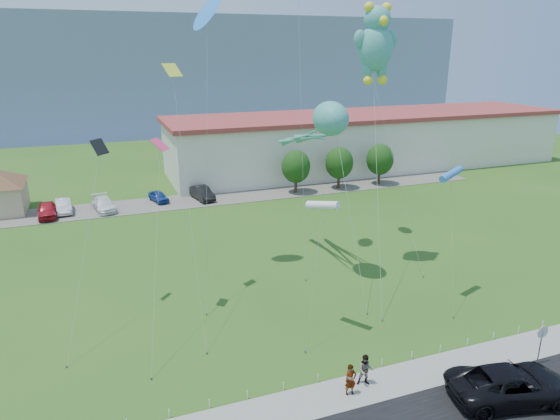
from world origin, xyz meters
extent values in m
plane|color=#285718|center=(0.00, 0.00, 0.00)|extent=(160.00, 160.00, 0.00)
cube|color=gray|center=(0.00, -2.75, 0.05)|extent=(80.00, 2.50, 0.10)
cube|color=#59544C|center=(0.00, 35.00, 0.03)|extent=(70.00, 6.00, 0.06)
cube|color=slate|center=(0.00, 120.00, 12.50)|extent=(160.00, 50.00, 25.00)
cube|color=beige|center=(26.00, 44.00, 3.80)|extent=(60.00, 14.00, 7.60)
cube|color=maroon|center=(26.00, 44.00, 7.90)|extent=(61.00, 15.00, 0.60)
cylinder|color=slate|center=(9.50, -4.20, 1.10)|extent=(0.07, 0.07, 2.20)
cylinder|color=red|center=(9.50, -4.20, 2.10)|extent=(0.76, 0.04, 0.76)
cylinder|color=white|center=(9.50, -4.22, 2.10)|extent=(0.80, 0.02, 0.80)
cylinder|color=white|center=(-11.00, -1.30, 0.25)|extent=(0.05, 0.05, 0.50)
cylinder|color=white|center=(-9.00, -1.30, 0.25)|extent=(0.05, 0.05, 0.50)
cylinder|color=white|center=(-7.00, -1.30, 0.25)|extent=(0.05, 0.05, 0.50)
cylinder|color=white|center=(-5.00, -1.30, 0.25)|extent=(0.05, 0.05, 0.50)
cylinder|color=white|center=(-3.00, -1.30, 0.25)|extent=(0.05, 0.05, 0.50)
cylinder|color=white|center=(-1.00, -1.30, 0.25)|extent=(0.05, 0.05, 0.50)
cylinder|color=white|center=(1.00, -1.30, 0.25)|extent=(0.05, 0.05, 0.50)
cylinder|color=white|center=(3.00, -1.30, 0.25)|extent=(0.05, 0.05, 0.50)
cylinder|color=white|center=(5.00, -1.30, 0.25)|extent=(0.05, 0.05, 0.50)
cylinder|color=white|center=(7.00, -1.30, 0.25)|extent=(0.05, 0.05, 0.50)
cylinder|color=white|center=(9.00, -1.30, 0.25)|extent=(0.05, 0.05, 0.50)
cylinder|color=white|center=(11.00, -1.30, 0.25)|extent=(0.05, 0.05, 0.50)
cylinder|color=white|center=(13.00, -1.30, 0.25)|extent=(0.05, 0.05, 0.50)
cylinder|color=#3F2B19|center=(10.00, 34.00, 1.10)|extent=(0.36, 0.36, 2.20)
ellipsoid|color=#14380F|center=(10.00, 34.00, 3.40)|extent=(3.60, 3.60, 4.14)
cylinder|color=#3F2B19|center=(16.00, 34.00, 1.10)|extent=(0.36, 0.36, 2.20)
ellipsoid|color=#14380F|center=(16.00, 34.00, 3.40)|extent=(3.60, 3.60, 4.14)
cylinder|color=#3F2B19|center=(22.00, 34.00, 1.10)|extent=(0.36, 0.36, 2.20)
ellipsoid|color=#14380F|center=(22.00, 34.00, 3.40)|extent=(3.60, 3.60, 4.14)
imported|color=black|center=(5.63, -6.09, 0.95)|extent=(6.89, 4.22, 1.78)
imported|color=gray|center=(-1.91, -2.92, 0.97)|extent=(0.65, 0.43, 1.74)
imported|color=gray|center=(-0.78, -2.49, 0.99)|extent=(1.05, 0.95, 1.78)
imported|color=maroon|center=(-18.68, 34.29, 0.85)|extent=(2.13, 4.72, 1.57)
imported|color=silver|center=(-17.09, 35.52, 0.79)|extent=(1.93, 4.56, 1.46)
imported|color=white|center=(-12.89, 34.68, 0.79)|extent=(2.84, 5.27, 1.45)
imported|color=navy|center=(-6.71, 35.96, 0.68)|extent=(2.37, 3.89, 1.24)
imported|color=black|center=(-1.69, 35.15, 0.84)|extent=(2.51, 4.96, 1.56)
ellipsoid|color=teal|center=(3.12, 10.63, 12.49)|extent=(2.48, 3.22, 2.48)
sphere|color=white|center=(2.68, 9.66, 12.76)|extent=(0.39, 0.39, 0.39)
sphere|color=white|center=(3.56, 9.66, 12.76)|extent=(0.39, 0.39, 0.39)
cylinder|color=slate|center=(3.17, 4.14, 0.08)|extent=(0.10, 0.10, 0.16)
cylinder|color=gray|center=(3.14, 6.89, 5.93)|extent=(0.07, 5.51, 11.54)
ellipsoid|color=teal|center=(7.27, 11.90, 17.34)|extent=(2.71, 2.30, 3.38)
sphere|color=teal|center=(7.27, 11.90, 19.32)|extent=(1.98, 1.98, 1.98)
sphere|color=yellow|center=(6.54, 11.90, 20.15)|extent=(0.73, 0.73, 0.73)
sphere|color=yellow|center=(8.00, 11.90, 20.15)|extent=(0.73, 0.73, 0.73)
sphere|color=yellow|center=(7.27, 11.06, 19.22)|extent=(0.73, 0.73, 0.73)
ellipsoid|color=teal|center=(5.91, 11.90, 17.97)|extent=(0.94, 0.67, 1.31)
ellipsoid|color=teal|center=(8.62, 11.90, 17.97)|extent=(0.94, 0.67, 1.31)
ellipsoid|color=teal|center=(6.64, 11.90, 15.78)|extent=(0.83, 0.73, 1.35)
ellipsoid|color=teal|center=(7.89, 11.90, 15.78)|extent=(0.83, 0.73, 1.35)
sphere|color=yellow|center=(6.64, 11.69, 15.05)|extent=(0.73, 0.73, 0.73)
sphere|color=yellow|center=(7.89, 11.69, 15.05)|extent=(0.73, 0.73, 0.73)
cylinder|color=slate|center=(3.66, 3.00, 0.08)|extent=(0.10, 0.10, 0.16)
cylinder|color=gray|center=(5.46, 7.45, 7.50)|extent=(3.64, 8.92, 14.70)
cylinder|color=white|center=(-0.68, 3.55, 8.41)|extent=(0.50, 2.25, 0.87)
cylinder|color=slate|center=(-2.57, 1.46, 0.08)|extent=(0.10, 0.10, 0.16)
cylinder|color=gray|center=(-1.62, 2.51, 4.18)|extent=(1.92, 2.12, 8.06)
cylinder|color=slate|center=(1.29, 10.39, 0.08)|extent=(0.10, 0.10, 0.16)
cylinder|color=gray|center=(2.07, 13.45, 11.36)|extent=(1.58, 6.14, 22.41)
cube|color=#E53263|center=(-9.22, 9.53, 11.57)|extent=(1.29, 1.29, 0.86)
cylinder|color=slate|center=(-11.49, 2.03, 0.08)|extent=(0.10, 0.10, 0.16)
cylinder|color=gray|center=(-10.36, 5.78, 5.77)|extent=(2.30, 7.53, 11.23)
cube|color=black|center=(-12.77, 11.83, 11.24)|extent=(1.29, 1.29, 0.86)
cylinder|color=slate|center=(-15.88, 4.82, 0.08)|extent=(0.10, 0.10, 0.16)
cylinder|color=gray|center=(-14.33, 8.33, 5.60)|extent=(3.14, 7.04, 10.90)
cone|color=#2A80EE|center=(-4.53, 15.49, 19.84)|extent=(1.80, 1.33, 1.33)
cylinder|color=slate|center=(-7.16, 7.85, 0.08)|extent=(0.10, 0.10, 0.16)
cylinder|color=gray|center=(-5.84, 11.67, 9.90)|extent=(2.66, 7.67, 19.49)
cone|color=#652DB7|center=(9.94, 17.91, 17.26)|extent=(1.80, 1.33, 1.33)
cylinder|color=slate|center=(10.26, 7.67, 0.08)|extent=(0.10, 0.10, 0.16)
cylinder|color=gray|center=(10.10, 12.79, 8.61)|extent=(0.34, 10.26, 16.91)
cylinder|color=blue|center=(9.44, 4.74, 9.17)|extent=(0.50, 2.25, 0.87)
cylinder|color=slate|center=(8.33, 1.64, 0.08)|extent=(0.10, 0.10, 0.16)
cylinder|color=gray|center=(8.89, 3.19, 4.57)|extent=(1.13, 3.12, 8.82)
cube|color=#CADA33|center=(-7.79, 11.95, 15.96)|extent=(1.29, 1.29, 0.86)
cylinder|color=slate|center=(-8.11, 3.37, 0.08)|extent=(0.10, 0.10, 0.16)
cylinder|color=gray|center=(-7.95, 7.66, 7.96)|extent=(0.35, 8.60, 15.62)
camera|label=1|loc=(-12.92, -22.10, 17.23)|focal=32.00mm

